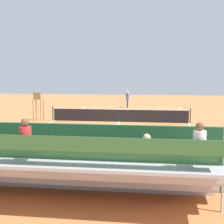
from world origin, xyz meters
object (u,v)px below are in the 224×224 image
courtside_bench (130,164)px  tennis_ball_near (102,109)px  tennis_player (127,98)px  umpire_chair (38,103)px  equipment_bag (69,174)px  bleacher_stand (59,169)px  tennis_racket (123,107)px  tennis_net (120,115)px

courtside_bench → tennis_ball_near: 21.96m
tennis_player → tennis_ball_near: bearing=40.9°
umpire_chair → equipment_bag: bearing=114.5°
bleacher_stand → equipment_bag: (0.25, -1.98, -0.76)m
bleacher_stand → courtside_bench: (-1.81, -2.11, -0.38)m
tennis_player → tennis_racket: (0.47, -0.50, -1.00)m
umpire_chair → courtside_bench: size_ratio=1.19×
umpire_chair → tennis_ball_near: bearing=-112.8°
tennis_net → tennis_player: size_ratio=5.35×
tennis_net → equipment_bag: (0.15, 13.40, -0.32)m
tennis_racket → courtside_bench: bearing=96.6°
courtside_bench → equipment_bag: bearing=3.6°
equipment_bag → tennis_racket: equipment_bag is taller
courtside_bench → tennis_ball_near: (4.61, -21.47, -0.53)m
courtside_bench → umpire_chair: bearing=-58.3°
equipment_bag → tennis_net: bearing=-90.6°
umpire_chair → tennis_racket: (-5.35, -10.85, -1.30)m
tennis_ball_near → tennis_net: bearing=108.2°
tennis_player → courtside_bench: bearing=95.6°
umpire_chair → bleacher_stand: bearing=112.5°
equipment_bag → tennis_racket: (0.70, -24.10, -0.16)m
umpire_chair → equipment_bag: 14.61m
bleacher_stand → umpire_chair: (6.30, -15.24, 0.38)m
bleacher_stand → umpire_chair: 16.49m
tennis_ball_near → equipment_bag: bearing=96.7°
bleacher_stand → courtside_bench: bearing=-130.6°
tennis_net → tennis_racket: 10.75m
tennis_net → tennis_ball_near: tennis_net is taller
tennis_racket → bleacher_stand: bearing=92.1°
umpire_chair → equipment_bag: size_ratio=2.38×
equipment_bag → tennis_ball_near: 21.74m
bleacher_stand → tennis_ball_near: (2.80, -23.58, -0.90)m
tennis_player → tennis_racket: tennis_player is taller
tennis_net → bleacher_stand: 15.39m
bleacher_stand → tennis_racket: size_ratio=15.71×
tennis_racket → tennis_ball_near: tennis_ball_near is taller
tennis_net → tennis_racket: (0.85, -10.70, -0.49)m
bleacher_stand → tennis_racket: bearing=-87.9°
courtside_bench → tennis_ball_near: courtside_bench is taller
tennis_player → equipment_bag: bearing=90.6°
umpire_chair → tennis_racket: size_ratio=3.71×
equipment_bag → tennis_ball_near: (2.55, -21.59, -0.15)m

